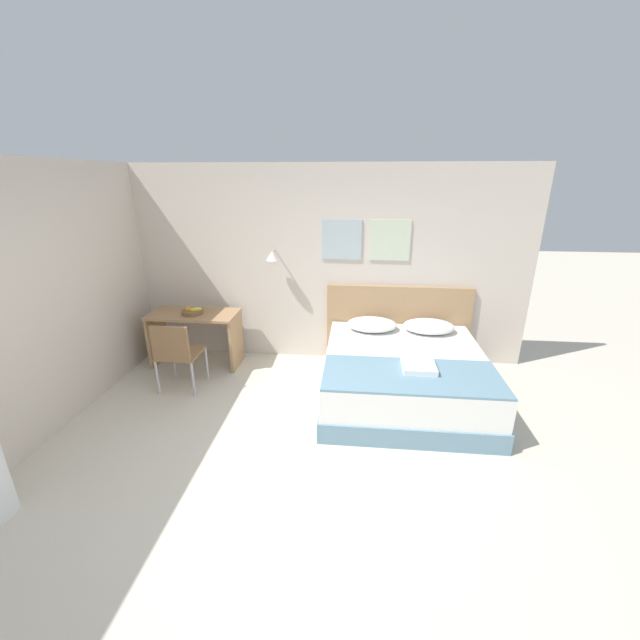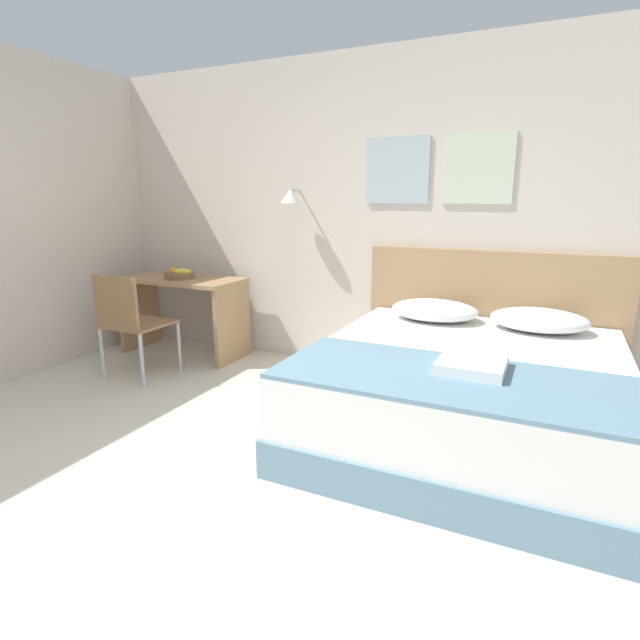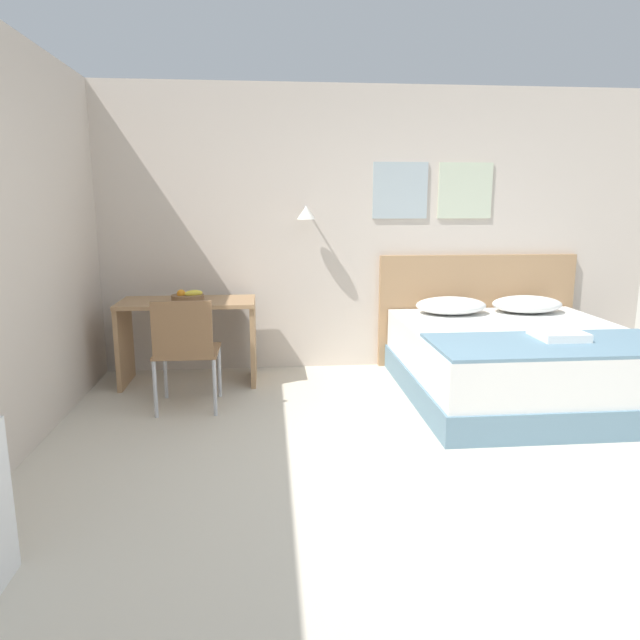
# 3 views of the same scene
# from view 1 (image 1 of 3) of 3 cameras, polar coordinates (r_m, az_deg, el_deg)

# --- Properties ---
(ground_plane) EXTENTS (24.00, 24.00, 0.00)m
(ground_plane) POSITION_cam_1_polar(r_m,az_deg,el_deg) (3.67, -5.32, -22.38)
(ground_plane) COLOR beige
(wall_back) EXTENTS (5.71, 0.31, 2.65)m
(wall_back) POSITION_cam_1_polar(r_m,az_deg,el_deg) (5.39, -0.60, 7.83)
(wall_back) COLOR beige
(wall_back) RESTS_ON ground_plane
(bed) EXTENTS (1.84, 1.96, 0.57)m
(bed) POSITION_cam_1_polar(r_m,az_deg,el_deg) (4.74, 12.03, -7.90)
(bed) COLOR #66899E
(bed) RESTS_ON ground_plane
(headboard) EXTENTS (1.96, 0.06, 1.09)m
(headboard) POSITION_cam_1_polar(r_m,az_deg,el_deg) (5.55, 11.19, -0.64)
(headboard) COLOR #A87F56
(headboard) RESTS_ON ground_plane
(pillow_left) EXTENTS (0.65, 0.47, 0.15)m
(pillow_left) POSITION_cam_1_polar(r_m,az_deg,el_deg) (5.19, 7.54, -0.62)
(pillow_left) COLOR white
(pillow_left) RESTS_ON bed
(pillow_right) EXTENTS (0.65, 0.47, 0.15)m
(pillow_right) POSITION_cam_1_polar(r_m,az_deg,el_deg) (5.27, 15.53, -0.88)
(pillow_right) COLOR white
(pillow_right) RESTS_ON bed
(throw_blanket) EXTENTS (1.78, 0.78, 0.02)m
(throw_blanket) POSITION_cam_1_polar(r_m,az_deg,el_deg) (4.10, 13.13, -7.86)
(throw_blanket) COLOR #66899E
(throw_blanket) RESTS_ON bed
(folded_towel_near_foot) EXTENTS (0.34, 0.35, 0.06)m
(folded_towel_near_foot) POSITION_cam_1_polar(r_m,az_deg,el_deg) (4.21, 14.16, -6.51)
(folded_towel_near_foot) COLOR white
(folded_towel_near_foot) RESTS_ON throw_blanket
(desk) EXTENTS (1.17, 0.56, 0.75)m
(desk) POSITION_cam_1_polar(r_m,az_deg,el_deg) (5.63, -17.70, -1.21)
(desk) COLOR #A87F56
(desk) RESTS_ON ground_plane
(desk_chair) EXTENTS (0.48, 0.48, 0.89)m
(desk_chair) POSITION_cam_1_polar(r_m,az_deg,el_deg) (4.97, -20.20, -4.27)
(desk_chair) COLOR #8E6642
(desk_chair) RESTS_ON ground_plane
(fruit_bowl) EXTENTS (0.28, 0.28, 0.11)m
(fruit_bowl) POSITION_cam_1_polar(r_m,az_deg,el_deg) (5.51, -18.02, 1.19)
(fruit_bowl) COLOR brown
(fruit_bowl) RESTS_ON desk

